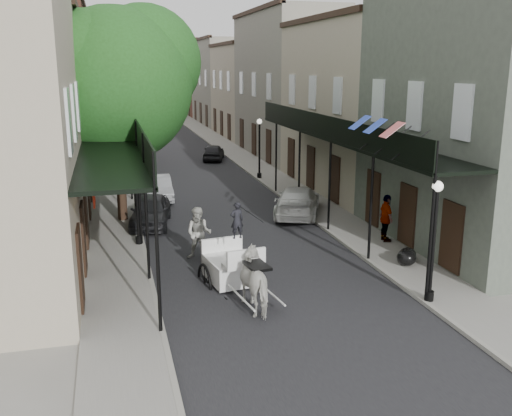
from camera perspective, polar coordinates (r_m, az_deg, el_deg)
ground at (r=18.47m, az=2.49°, el=-8.44°), size 140.00×140.00×0.00m
road at (r=37.31m, az=-6.57°, el=3.12°), size 8.00×90.00×0.01m
sidewalk_left at (r=36.96m, az=-14.27°, el=2.75°), size 2.20×90.00×0.12m
sidewalk_right at (r=38.30m, az=0.87°, el=3.58°), size 2.20×90.00×0.12m
building_row_left at (r=46.45m, az=-19.36°, el=11.11°), size 5.00×80.00×10.50m
building_row_right at (r=48.29m, az=1.86°, el=11.97°), size 5.00×80.00×10.50m
gallery_left at (r=23.46m, az=-13.91°, el=6.31°), size 2.20×18.05×4.88m
gallery_right at (r=25.45m, az=8.34°, el=7.15°), size 2.20×18.05×4.88m
tree_near at (r=26.48m, az=-13.05°, el=12.50°), size 7.31×6.80×9.63m
tree_far at (r=40.48m, az=-13.77°, el=11.99°), size 6.45×6.00×8.61m
lamppost_right_near at (r=17.71m, az=17.33°, el=-3.05°), size 0.32×0.32×3.71m
lamppost_left at (r=22.86m, az=-11.84°, el=1.11°), size 0.32×0.32×3.71m
lamppost_right_far at (r=35.84m, az=0.34°, el=6.08°), size 0.32×0.32×3.71m
horse at (r=16.99m, az=0.25°, el=-7.32°), size 1.23×2.18×1.74m
carriage at (r=19.28m, az=-2.94°, el=-3.86°), size 2.01×2.75×2.92m
pedestrian_walking at (r=21.30m, az=-5.73°, el=-2.55°), size 1.19×1.08×1.99m
pedestrian_sidewalk_left at (r=33.73m, az=-12.93°, el=3.37°), size 1.28×1.16×1.73m
pedestrian_sidewalk_right at (r=23.53m, az=12.88°, el=-0.99°), size 0.57×1.17×1.93m
car_left_near at (r=26.13m, az=-10.51°, el=-0.26°), size 2.34×4.29×1.38m
car_left_mid at (r=31.06m, az=-9.76°, el=1.97°), size 1.39×3.90×1.28m
car_left_far at (r=49.86m, az=-12.38°, el=6.41°), size 3.87×5.11×1.29m
car_right_near at (r=27.48m, az=4.18°, el=0.68°), size 3.72×5.23×1.41m
car_right_far at (r=43.66m, az=-4.27°, el=5.59°), size 2.35×3.85×1.23m
trash_bags at (r=21.27m, az=14.86°, el=-4.70°), size 0.95×1.10×0.59m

